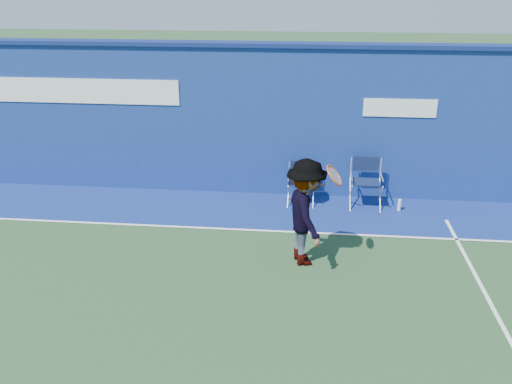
# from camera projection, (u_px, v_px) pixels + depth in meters

# --- Properties ---
(ground) EXTENTS (80.00, 80.00, 0.00)m
(ground) POSITION_uv_depth(u_px,v_px,m) (154.00, 337.00, 6.91)
(ground) COLOR #274525
(ground) RESTS_ON ground
(stadium_wall) EXTENTS (24.00, 0.50, 3.08)m
(stadium_wall) POSITION_uv_depth(u_px,v_px,m) (218.00, 118.00, 11.13)
(stadium_wall) COLOR navy
(stadium_wall) RESTS_ON ground
(out_of_bounds_strip) EXTENTS (24.00, 1.80, 0.01)m
(out_of_bounds_strip) POSITION_uv_depth(u_px,v_px,m) (211.00, 209.00, 10.69)
(out_of_bounds_strip) COLOR navy
(out_of_bounds_strip) RESTS_ON ground
(court_lines) EXTENTS (24.00, 12.00, 0.01)m
(court_lines) POSITION_uv_depth(u_px,v_px,m) (166.00, 309.00, 7.46)
(court_lines) COLOR white
(court_lines) RESTS_ON out_of_bounds_strip
(directors_chair_left) EXTENTS (0.50, 0.46, 0.85)m
(directors_chair_left) POSITION_uv_depth(u_px,v_px,m) (301.00, 187.00, 10.79)
(directors_chair_left) COLOR silver
(directors_chair_left) RESTS_ON ground
(directors_chair_right) EXTENTS (0.58, 0.52, 0.97)m
(directors_chair_right) POSITION_uv_depth(u_px,v_px,m) (365.00, 192.00, 10.67)
(directors_chair_right) COLOR silver
(directors_chair_right) RESTS_ON ground
(water_bottle) EXTENTS (0.07, 0.07, 0.24)m
(water_bottle) POSITION_uv_depth(u_px,v_px,m) (399.00, 205.00, 10.56)
(water_bottle) COLOR silver
(water_bottle) RESTS_ON ground
(tennis_player) EXTENTS (1.02, 1.25, 1.72)m
(tennis_player) POSITION_uv_depth(u_px,v_px,m) (306.00, 212.00, 8.41)
(tennis_player) COLOR #EA4738
(tennis_player) RESTS_ON ground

